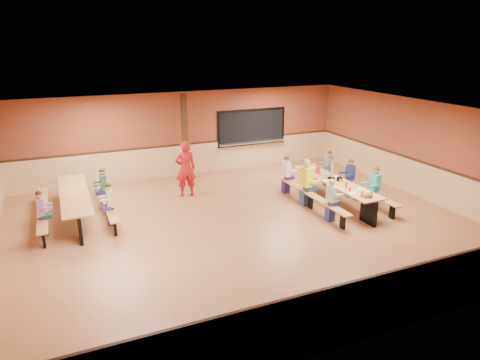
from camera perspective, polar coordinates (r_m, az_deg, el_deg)
name	(u,v)px	position (r m, az deg, el deg)	size (l,w,h in m)	color
ground	(241,225)	(11.48, 0.17, -6.03)	(12.00, 12.00, 0.00)	brown
room_envelope	(241,201)	(11.21, 0.18, -2.81)	(12.04, 10.04, 3.02)	brown
kitchen_pass_through	(252,129)	(16.38, 1.58, 6.85)	(2.78, 0.28, 1.38)	black
structural_post	(185,138)	(14.90, -7.35, 5.61)	(0.18, 0.18, 3.00)	#301F10
cafeteria_table_main	(335,188)	(13.02, 12.53, -1.00)	(1.91, 3.70, 0.74)	#AF7E45
cafeteria_table_second	(75,200)	(12.56, -21.13, -2.54)	(1.91, 3.70, 0.74)	#AF7E45
seated_child_white_left	(331,200)	(11.80, 12.02, -2.68)	(0.35, 0.29, 1.17)	silver
seated_adult_yellow	(306,183)	(12.75, 8.80, -0.37)	(0.46, 0.38, 1.39)	yellow
seated_child_grey_left	(286,175)	(13.74, 6.18, 0.69)	(0.37, 0.30, 1.20)	white
seated_child_teal_right	(374,188)	(12.93, 17.46, -1.05)	(0.40, 0.33, 1.27)	teal
seated_child_navy_right	(350,178)	(13.76, 14.44, 0.23)	(0.37, 0.30, 1.20)	navy
seated_child_char_right	(328,168)	(14.66, 11.68, 1.52)	(0.36, 0.30, 1.20)	#545C5E
seated_child_purple_sec	(42,214)	(11.79, -24.93, -4.08)	(0.35, 0.28, 1.17)	#99669F
seated_child_green_sec	(104,188)	(13.05, -17.70, -1.07)	(0.36, 0.29, 1.19)	#2E6646
seated_child_tan_sec	(110,204)	(11.80, -16.94, -3.14)	(0.34, 0.28, 1.15)	beige
standing_woman	(186,169)	(13.41, -7.27, 1.49)	(0.65, 0.43, 1.78)	#A11217
punch_pitcher	(318,170)	(13.54, 10.34, 1.33)	(0.16, 0.16, 0.22)	red
chip_bowl	(367,194)	(11.84, 16.55, -1.79)	(0.32, 0.32, 0.15)	#FF9E28
napkin_dispenser	(339,179)	(12.92, 13.12, 0.11)	(0.10, 0.14, 0.13)	black
condiment_mustard	(340,182)	(12.58, 13.22, -0.30)	(0.06, 0.06, 0.17)	yellow
condiment_ketchup	(346,185)	(12.39, 14.00, -0.64)	(0.06, 0.06, 0.17)	#B2140F
table_paddle	(331,175)	(13.05, 12.09, 0.71)	(0.16, 0.16, 0.56)	black
place_settings	(335,179)	(12.94, 12.61, 0.13)	(0.65, 3.30, 0.11)	beige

